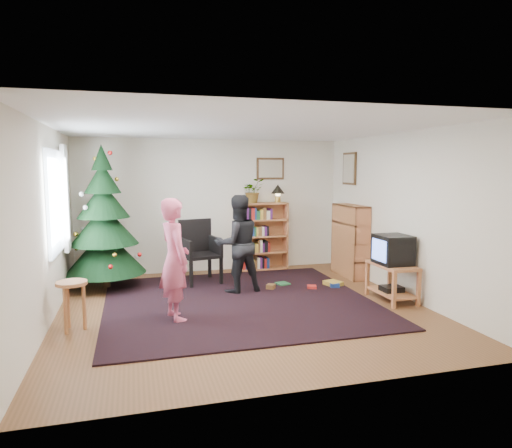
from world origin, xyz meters
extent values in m
plane|color=brown|center=(0.00, 0.00, 0.00)|extent=(5.00, 5.00, 0.00)
plane|color=white|center=(0.00, 0.00, 2.50)|extent=(5.00, 5.00, 0.00)
cube|color=silver|center=(0.00, 2.50, 1.25)|extent=(5.00, 0.02, 2.50)
cube|color=silver|center=(0.00, -2.50, 1.25)|extent=(5.00, 0.02, 2.50)
cube|color=silver|center=(-2.50, 0.00, 1.25)|extent=(0.02, 5.00, 2.50)
cube|color=silver|center=(2.50, 0.00, 1.25)|extent=(0.02, 5.00, 2.50)
cube|color=black|center=(0.00, 0.30, 0.01)|extent=(3.80, 3.60, 0.02)
cube|color=silver|center=(-2.47, 0.60, 1.50)|extent=(0.04, 1.20, 1.40)
cube|color=white|center=(-2.43, 1.30, 1.50)|extent=(0.06, 0.35, 1.60)
cube|color=#4C3319|center=(1.15, 2.48, 1.95)|extent=(0.55, 0.03, 0.42)
cube|color=beige|center=(1.15, 2.48, 1.95)|extent=(0.47, 0.01, 0.34)
cube|color=#4C3319|center=(2.48, 1.75, 1.95)|extent=(0.03, 0.50, 0.60)
cube|color=beige|center=(2.48, 1.75, 1.95)|extent=(0.01, 0.42, 0.52)
cylinder|color=#3F2816|center=(-1.91, 1.65, 0.12)|extent=(0.12, 0.12, 0.25)
cone|color=black|center=(-1.91, 1.65, 0.61)|extent=(1.29, 1.29, 0.73)
cone|color=black|center=(-1.91, 1.65, 1.05)|extent=(1.08, 1.08, 0.64)
cone|color=black|center=(-1.91, 1.65, 1.45)|extent=(0.83, 0.83, 0.57)
cone|color=black|center=(-1.91, 1.65, 1.81)|extent=(0.58, 0.58, 0.50)
cone|color=black|center=(-1.91, 1.65, 2.13)|extent=(0.33, 0.33, 0.42)
cube|color=#B46840|center=(0.96, 2.34, 0.65)|extent=(0.95, 0.30, 1.30)
cube|color=#B46840|center=(0.96, 2.34, 1.29)|extent=(0.95, 0.30, 0.03)
cube|color=#B46840|center=(2.34, 1.39, 0.65)|extent=(0.30, 0.95, 1.30)
cube|color=#B46840|center=(2.34, 1.39, 1.29)|extent=(0.30, 0.95, 0.03)
cube|color=#B46840|center=(2.22, -0.21, 0.53)|extent=(0.45, 0.81, 0.04)
cube|color=#B46840|center=(2.02, -0.59, 0.26)|extent=(0.05, 0.05, 0.51)
cube|color=#B46840|center=(2.42, -0.59, 0.26)|extent=(0.05, 0.05, 0.51)
cube|color=#B46840|center=(2.02, 0.16, 0.26)|extent=(0.05, 0.05, 0.51)
cube|color=#B46840|center=(2.42, 0.16, 0.26)|extent=(0.05, 0.05, 0.51)
cube|color=#B46840|center=(2.22, -0.21, 0.12)|extent=(0.41, 0.77, 0.03)
cube|color=black|center=(2.22, -0.21, 0.17)|extent=(0.30, 0.25, 0.08)
cube|color=black|center=(2.22, -0.21, 0.77)|extent=(0.45, 0.49, 0.43)
cube|color=#5D82FF|center=(1.99, -0.21, 0.77)|extent=(0.01, 0.39, 0.31)
cube|color=black|center=(-0.37, 1.55, 0.48)|extent=(0.70, 0.70, 0.05)
cube|color=black|center=(-0.37, 1.82, 0.78)|extent=(0.59, 0.17, 0.59)
cube|color=black|center=(-0.63, 1.28, 0.24)|extent=(0.06, 0.06, 0.48)
cube|color=black|center=(-0.10, 1.28, 0.24)|extent=(0.06, 0.06, 0.48)
cube|color=black|center=(-0.63, 1.81, 0.24)|extent=(0.06, 0.06, 0.48)
cube|color=black|center=(-0.10, 1.81, 0.24)|extent=(0.06, 0.06, 0.48)
cylinder|color=#B46840|center=(-2.20, -0.34, 0.59)|extent=(0.36, 0.36, 0.04)
cylinder|color=#B46840|center=(-2.07, -0.34, 0.28)|extent=(0.04, 0.04, 0.57)
cylinder|color=#B46840|center=(-2.27, -0.22, 0.28)|extent=(0.04, 0.04, 0.57)
cylinder|color=#B46840|center=(-2.27, -0.45, 0.28)|extent=(0.04, 0.04, 0.57)
imported|color=#CF5373|center=(-0.96, -0.25, 0.79)|extent=(0.51, 0.65, 1.58)
imported|color=black|center=(0.12, 0.84, 0.77)|extent=(0.82, 0.68, 1.54)
imported|color=gray|center=(0.76, 2.34, 1.53)|extent=(0.45, 0.40, 0.46)
cylinder|color=#A57F33|center=(1.26, 2.34, 1.35)|extent=(0.11, 0.11, 0.11)
sphere|color=#FFD88C|center=(1.26, 2.34, 1.47)|extent=(0.11, 0.11, 0.11)
cone|color=black|center=(1.26, 2.34, 1.56)|extent=(0.26, 0.26, 0.17)
cube|color=#A51E19|center=(1.31, 0.67, 0.04)|extent=(0.20, 0.20, 0.08)
cube|color=navy|center=(1.70, 0.66, 0.04)|extent=(0.20, 0.20, 0.08)
cube|color=#1E592D|center=(0.93, 1.04, 0.04)|extent=(0.20, 0.20, 0.08)
cube|color=gold|center=(1.73, 0.76, 0.04)|extent=(0.20, 0.20, 0.08)
cube|color=brown|center=(0.66, 0.82, 0.04)|extent=(0.20, 0.20, 0.08)
camera|label=1|loc=(-1.47, -6.06, 1.94)|focal=32.00mm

